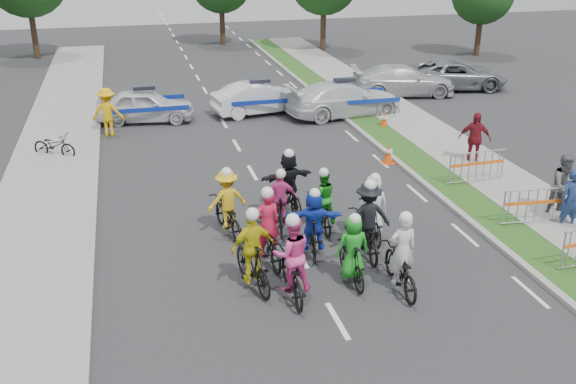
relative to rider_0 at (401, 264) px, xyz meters
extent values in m
plane|color=#28282B|center=(-1.77, -0.88, -0.65)|extent=(90.00, 90.00, 0.00)
cube|color=gray|center=(3.33, 4.12, -0.59)|extent=(0.20, 60.00, 0.12)
cube|color=#264B18|center=(4.03, 4.12, -0.60)|extent=(1.20, 60.00, 0.11)
cube|color=gray|center=(5.83, 4.12, -0.59)|extent=(2.40, 60.00, 0.13)
cube|color=gray|center=(-8.27, 4.12, -0.59)|extent=(3.00, 60.00, 0.13)
imported|color=black|center=(0.00, 0.01, -0.14)|extent=(0.79, 1.97, 1.02)
imported|color=silver|center=(0.00, -0.04, 0.38)|extent=(0.64, 0.44, 1.69)
sphere|color=white|center=(0.00, -0.09, 1.18)|extent=(0.29, 0.29, 0.29)
imported|color=black|center=(-0.96, 0.58, -0.14)|extent=(0.49, 1.71, 1.02)
imported|color=#1B9720|center=(-0.96, 0.53, 0.30)|extent=(0.75, 0.49, 1.54)
sphere|color=white|center=(-0.96, 0.48, 1.01)|extent=(0.27, 0.27, 0.27)
imported|color=black|center=(-2.45, 0.37, -0.12)|extent=(0.77, 2.03, 1.06)
imported|color=#F0429B|center=(-2.45, 0.32, 0.41)|extent=(0.88, 0.70, 1.76)
sphere|color=white|center=(-2.45, 0.27, 1.25)|extent=(0.30, 0.30, 0.30)
imported|color=black|center=(-3.21, 0.92, -0.07)|extent=(0.92, 2.00, 1.16)
imported|color=yellow|center=(-3.21, 0.87, 0.40)|extent=(1.08, 0.62, 1.74)
sphere|color=white|center=(-3.21, 0.82, 1.23)|extent=(0.30, 0.30, 0.30)
imported|color=black|center=(-0.13, 1.81, -0.12)|extent=(0.91, 2.08, 1.06)
imported|color=black|center=(-0.13, 1.76, 0.41)|extent=(1.20, 0.77, 1.76)
sphere|color=white|center=(-0.13, 1.71, 1.25)|extent=(0.31, 0.31, 0.31)
imported|color=black|center=(-1.43, 2.15, -0.13)|extent=(0.83, 1.79, 1.04)
imported|color=blue|center=(-1.43, 2.10, 0.31)|extent=(1.51, 0.75, 1.56)
sphere|color=white|center=(-1.43, 2.05, 1.03)|extent=(0.27, 0.27, 0.27)
imported|color=black|center=(-2.63, 2.04, -0.13)|extent=(0.87, 2.04, 1.04)
imported|color=red|center=(-2.63, 1.99, 0.39)|extent=(0.67, 0.47, 1.73)
sphere|color=white|center=(-2.63, 1.94, 1.22)|extent=(0.30, 0.30, 0.30)
imported|color=black|center=(0.29, 2.56, -0.11)|extent=(0.67, 1.84, 1.08)
imported|color=silver|center=(0.29, 2.51, 0.34)|extent=(0.84, 0.59, 1.63)
sphere|color=white|center=(0.29, 2.46, 1.10)|extent=(0.28, 0.28, 0.28)
imported|color=black|center=(-0.78, 3.49, -0.19)|extent=(0.70, 1.79, 0.93)
imported|color=#1A901C|center=(-0.78, 3.44, 0.30)|extent=(0.77, 0.62, 1.54)
sphere|color=white|center=(-0.78, 3.39, 1.01)|extent=(0.27, 0.27, 0.27)
imported|color=black|center=(-1.89, 3.71, -0.14)|extent=(0.79, 1.76, 1.02)
imported|color=#DF3E92|center=(-1.89, 3.66, 0.30)|extent=(0.95, 0.53, 1.54)
sphere|color=white|center=(-1.89, 3.61, 1.01)|extent=(0.27, 0.27, 0.27)
imported|color=black|center=(-3.31, 3.82, -0.15)|extent=(1.01, 1.98, 0.99)
imported|color=gold|center=(-3.31, 3.77, 0.36)|extent=(1.17, 0.81, 1.65)
sphere|color=white|center=(-3.31, 3.72, 1.13)|extent=(0.29, 0.29, 0.29)
imported|color=black|center=(-1.39, 4.78, -0.09)|extent=(0.83, 1.92, 1.11)
imported|color=black|center=(-1.39, 4.73, 0.36)|extent=(1.61, 0.75, 1.67)
sphere|color=white|center=(-1.39, 4.68, 1.15)|extent=(0.29, 0.29, 0.29)
imported|color=silver|center=(-4.89, 15.24, 0.03)|extent=(4.22, 2.22, 1.37)
imported|color=silver|center=(0.02, 15.23, 0.04)|extent=(4.36, 2.14, 1.38)
imported|color=silver|center=(3.48, 14.04, 0.09)|extent=(5.31, 2.66, 1.48)
imported|color=#BCBDC2|center=(7.43, 16.72, 0.08)|extent=(5.27, 2.83, 1.45)
imported|color=slate|center=(10.56, 17.30, 0.05)|extent=(5.42, 3.27, 1.41)
imported|color=navy|center=(5.74, 1.79, 0.20)|extent=(0.70, 0.55, 1.71)
imported|color=#56565A|center=(6.00, 2.48, 0.30)|extent=(0.96, 0.77, 1.89)
imported|color=maroon|center=(5.78, 7.03, 0.28)|extent=(1.18, 0.87, 1.86)
imported|color=#E3A90B|center=(-6.40, 13.57, 0.30)|extent=(1.36, 0.97, 1.91)
cube|color=#F24C0C|center=(3.00, 7.87, -0.64)|extent=(0.40, 0.40, 0.03)
cone|color=#F24C0C|center=(3.00, 7.87, -0.30)|extent=(0.36, 0.36, 0.70)
cylinder|color=silver|center=(3.00, 7.87, -0.20)|extent=(0.29, 0.29, 0.08)
cube|color=#F24C0C|center=(4.46, 11.80, -0.64)|extent=(0.40, 0.40, 0.03)
cone|color=#F24C0C|center=(4.46, 11.80, -0.30)|extent=(0.36, 0.36, 0.70)
cylinder|color=silver|center=(4.46, 11.80, -0.20)|extent=(0.29, 0.29, 0.08)
imported|color=black|center=(-8.29, 11.43, -0.21)|extent=(1.74, 1.35, 0.88)
cylinder|color=#382619|center=(7.23, 29.12, 0.97)|extent=(0.36, 0.36, 3.25)
cylinder|color=#382619|center=(16.23, 25.12, 0.72)|extent=(0.36, 0.36, 2.75)
cylinder|color=#382619|center=(-10.77, 31.12, 1.10)|extent=(0.36, 0.36, 3.50)
cylinder|color=#382619|center=(1.23, 33.12, 0.85)|extent=(0.36, 0.36, 3.00)
camera|label=1|loc=(-5.62, -11.66, 7.05)|focal=40.00mm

